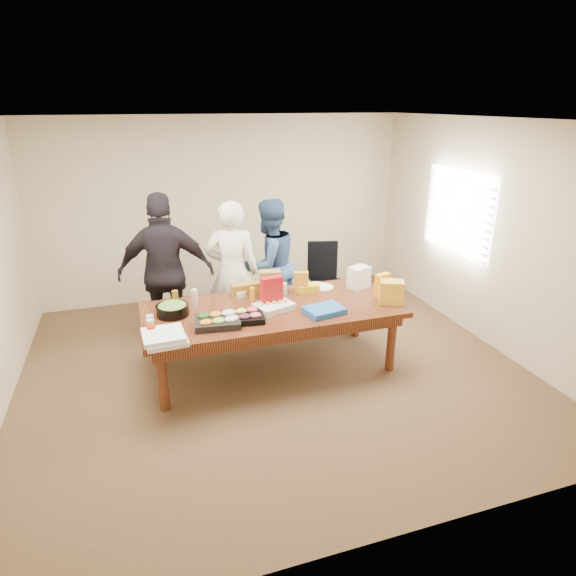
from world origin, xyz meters
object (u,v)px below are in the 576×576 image
object	(u,v)px
salad_bowl	(173,310)
conference_table	(273,338)
office_chair	(327,283)
sheet_cake	(274,306)
person_right	(269,265)
person_center	(233,272)

from	to	relation	value
salad_bowl	conference_table	bearing A→B (deg)	-7.28
conference_table	office_chair	bearing A→B (deg)	45.57
conference_table	sheet_cake	size ratio (longest dim) A/B	7.13
conference_table	person_right	xyz separation A→B (m)	(0.27, 1.09, 0.49)
person_right	sheet_cake	bearing A→B (deg)	53.43
person_center	conference_table	bearing A→B (deg)	122.38
person_center	sheet_cake	size ratio (longest dim) A/B	4.56
conference_table	person_center	bearing A→B (deg)	106.28
office_chair	sheet_cake	bearing A→B (deg)	-118.62
person_center	sheet_cake	world-z (taller)	person_center
person_right	salad_bowl	bearing A→B (deg)	12.46
person_center	salad_bowl	world-z (taller)	person_center
office_chair	salad_bowl	distance (m)	2.43
person_center	person_right	xyz separation A→B (m)	(0.53, 0.22, -0.03)
person_center	salad_bowl	distance (m)	1.10
person_right	sheet_cake	xyz separation A→B (m)	(-0.27, -1.15, -0.08)
conference_table	sheet_cake	distance (m)	0.41
conference_table	sheet_cake	xyz separation A→B (m)	(0.00, -0.05, 0.41)
sheet_cake	salad_bowl	xyz separation A→B (m)	(-1.06, 0.19, 0.02)
person_right	salad_bowl	xyz separation A→B (m)	(-1.33, -0.96, -0.06)
salad_bowl	person_right	bearing A→B (deg)	35.69
office_chair	person_right	size ratio (longest dim) A/B	0.58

